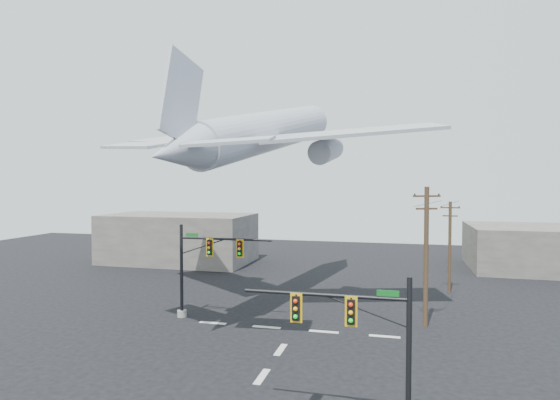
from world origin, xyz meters
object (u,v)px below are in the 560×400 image
(signal_mast_near, at_px, (370,348))
(utility_pole_a, at_px, (426,254))
(signal_mast_far, at_px, (200,268))
(airliner, at_px, (268,132))
(utility_pole_b, at_px, (450,245))

(signal_mast_near, height_order, utility_pole_a, utility_pole_a)
(signal_mast_far, relative_size, airliner, 0.24)
(signal_mast_far, relative_size, utility_pole_b, 0.88)
(utility_pole_b, height_order, airliner, airliner)
(utility_pole_a, distance_m, airliner, 15.89)
(utility_pole_a, bearing_deg, utility_pole_b, 55.28)
(signal_mast_far, distance_m, airliner, 12.45)
(signal_mast_far, height_order, airliner, airliner)
(signal_mast_far, xyz_separation_m, utility_pole_a, (15.99, 1.86, 1.35))
(signal_mast_far, bearing_deg, signal_mast_near, -44.95)
(signal_mast_near, height_order, signal_mast_far, signal_mast_far)
(signal_mast_near, distance_m, utility_pole_a, 15.23)
(airliner, bearing_deg, signal_mast_far, 158.88)
(signal_mast_near, relative_size, airliner, 0.23)
(utility_pole_b, bearing_deg, utility_pole_a, -100.53)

